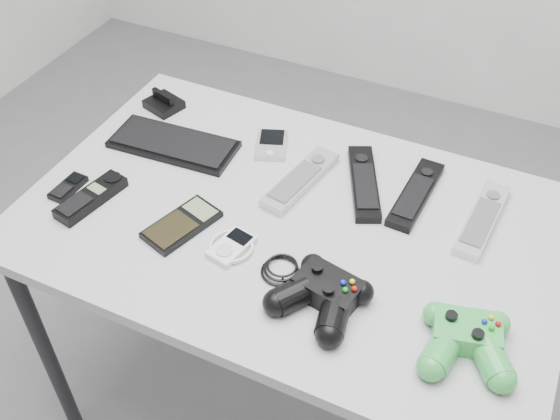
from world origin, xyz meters
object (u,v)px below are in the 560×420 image
at_px(desk, 291,241).
at_px(mobile_phone, 68,187).
at_px(pda_keyboard, 173,144).
at_px(pda, 271,144).
at_px(remote_silver_a, 301,179).
at_px(remote_black_a, 364,182).
at_px(calculator, 182,224).
at_px(remote_black_b, 416,193).
at_px(controller_black, 323,293).
at_px(remote_silver_b, 483,219).
at_px(cordless_handset, 91,197).
at_px(controller_green, 467,339).
at_px(mp3_player, 231,246).

xyz_separation_m(desk, mobile_phone, (-0.47, -0.12, 0.07)).
relative_size(desk, pda_keyboard, 3.78).
relative_size(pda, remote_silver_a, 0.46).
distance_m(remote_black_a, calculator, 0.40).
relative_size(pda, remote_black_a, 0.45).
relative_size(pda_keyboard, mobile_phone, 3.31).
distance_m(remote_black_b, controller_black, 0.35).
distance_m(pda_keyboard, calculator, 0.26).
distance_m(remote_silver_b, controller_black, 0.39).
bearing_deg(remote_silver_a, cordless_handset, -136.91).
bearing_deg(calculator, pda, 98.38).
height_order(pda_keyboard, controller_green, controller_green).
xyz_separation_m(remote_black_a, remote_silver_b, (0.25, -0.00, -0.00)).
distance_m(remote_silver_a, remote_silver_b, 0.38).
bearing_deg(controller_green, desk, 143.93).
bearing_deg(controller_green, pda, 132.47).
height_order(remote_silver_b, calculator, remote_silver_b).
distance_m(remote_black_a, mobile_phone, 0.63).
relative_size(desk, mp3_player, 11.78).
bearing_deg(pda, mobile_phone, -157.03).
bearing_deg(remote_silver_a, remote_silver_b, 17.24).
relative_size(remote_black_b, cordless_handset, 1.38).
bearing_deg(pda, remote_silver_a, -58.80).
distance_m(pda, cordless_handset, 0.42).
xyz_separation_m(mobile_phone, cordless_handset, (0.07, -0.01, 0.01)).
relative_size(pda, mp3_player, 1.13).
bearing_deg(desk, pda_keyboard, 163.63).
xyz_separation_m(pda, calculator, (-0.05, -0.31, -0.00)).
bearing_deg(remote_silver_a, remote_black_b, 25.17).
bearing_deg(remote_black_b, cordless_handset, -150.78).
xyz_separation_m(pda_keyboard, remote_black_b, (0.55, 0.07, 0.00)).
xyz_separation_m(pda_keyboard, pda, (0.20, 0.09, -0.00)).
bearing_deg(remote_black_a, remote_silver_a, 176.76).
height_order(remote_silver_b, mp3_player, remote_silver_b).
distance_m(pda, controller_black, 0.46).
relative_size(remote_black_a, remote_black_b, 1.03).
bearing_deg(desk, controller_green, -22.25).
xyz_separation_m(remote_black_b, mp3_player, (-0.28, -0.30, -0.00)).
relative_size(remote_silver_b, controller_black, 0.83).
height_order(remote_black_a, calculator, remote_black_a).
bearing_deg(mp3_player, remote_silver_a, 91.43).
bearing_deg(mobile_phone, remote_silver_b, 20.99).
bearing_deg(calculator, remote_black_a, 60.97).
xyz_separation_m(pda_keyboard, controller_green, (0.73, -0.26, 0.02)).
bearing_deg(mp3_player, pda, 113.89).
distance_m(remote_black_a, controller_black, 0.33).
xyz_separation_m(desk, cordless_handset, (-0.40, -0.13, 0.08)).
relative_size(desk, remote_silver_a, 4.86).
xyz_separation_m(calculator, mp3_player, (0.12, -0.01, 0.00)).
height_order(controller_black, controller_green, same).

